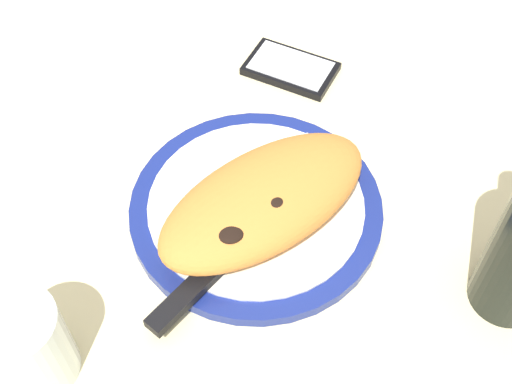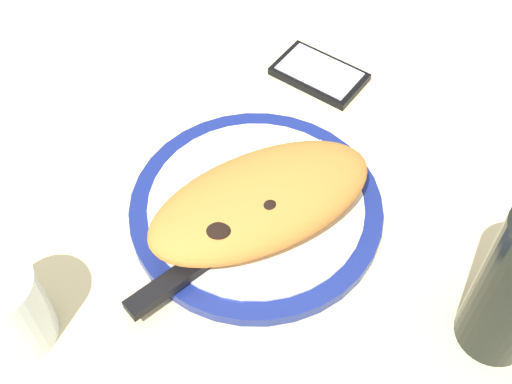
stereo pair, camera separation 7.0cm
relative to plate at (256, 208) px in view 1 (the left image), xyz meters
The scene contains 7 objects.
ground_plane 2.32cm from the plate, ahead, with size 150.00×150.00×3.00cm, color beige.
plate is the anchor object (origin of this frame).
calzone 4.37cm from the plate, 91.56° to the left, with size 26.39×16.47×5.98cm.
fork 5.32cm from the plate, 90.82° to the right, with size 16.08×2.60×0.40cm.
knife 10.29cm from the plate, 36.76° to the left, with size 21.11×10.74×1.20cm.
smartphone 22.75cm from the plate, 127.00° to the right, with size 12.29×13.08×1.16cm.
water_glass 26.93cm from the plate, 15.69° to the left, with size 7.45×7.45×9.55cm.
Camera 1 is at (18.49, 38.36, 59.88)cm, focal length 47.35 mm.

